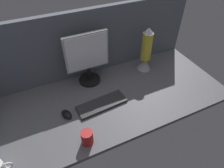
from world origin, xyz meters
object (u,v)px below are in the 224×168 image
at_px(mouse, 67,114).
at_px(mug_red_plastic, 87,137).
at_px(monitor, 87,57).
at_px(keyboard, 102,104).
at_px(lava_lamp, 146,53).

distance_m(mouse, mug_red_plastic, 0.27).
bearing_deg(monitor, keyboard, -92.93).
height_order(monitor, mouse, monitor).
height_order(monitor, mug_red_plastic, monitor).
bearing_deg(monitor, lava_lamp, -6.31).
distance_m(mug_red_plastic, lava_lamp, 0.88).
height_order(keyboard, mug_red_plastic, mug_red_plastic).
xyz_separation_m(monitor, keyboard, (-0.02, -0.31, -0.22)).
relative_size(mouse, lava_lamp, 0.24).
xyz_separation_m(mouse, mug_red_plastic, (0.06, -0.26, 0.03)).
height_order(mug_red_plastic, lava_lamp, lava_lamp).
bearing_deg(lava_lamp, keyboard, -154.32).
bearing_deg(mug_red_plastic, lava_lamp, 34.68).
relative_size(monitor, mouse, 4.49).
height_order(monitor, keyboard, monitor).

